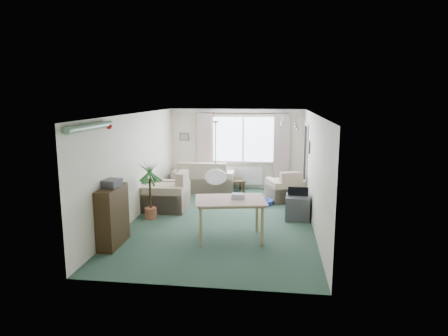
# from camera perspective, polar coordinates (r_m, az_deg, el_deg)

# --- Properties ---
(ground) EXTENTS (6.50, 6.50, 0.00)m
(ground) POSITION_cam_1_polar(r_m,az_deg,el_deg) (9.17, -0.24, -7.42)
(ground) COLOR #2A4638
(window) EXTENTS (1.80, 0.03, 1.30)m
(window) POSITION_cam_1_polar(r_m,az_deg,el_deg) (11.99, 2.76, 4.13)
(window) COLOR white
(curtain_rod) EXTENTS (2.60, 0.03, 0.03)m
(curtain_rod) POSITION_cam_1_polar(r_m,az_deg,el_deg) (11.85, 2.76, 7.79)
(curtain_rod) COLOR black
(curtain_left) EXTENTS (0.45, 0.08, 2.00)m
(curtain_left) POSITION_cam_1_polar(r_m,az_deg,el_deg) (12.07, -2.75, 3.07)
(curtain_left) COLOR beige
(curtain_right) EXTENTS (0.45, 0.08, 2.00)m
(curtain_right) POSITION_cam_1_polar(r_m,az_deg,el_deg) (11.88, 8.25, 2.86)
(curtain_right) COLOR beige
(radiator) EXTENTS (1.20, 0.10, 0.55)m
(radiator) POSITION_cam_1_polar(r_m,az_deg,el_deg) (12.12, 2.70, -1.06)
(radiator) COLOR white
(doorway) EXTENTS (0.03, 0.95, 2.00)m
(doorway) POSITION_cam_1_polar(r_m,az_deg,el_deg) (11.03, 11.57, 0.76)
(doorway) COLOR black
(pendant_lamp) EXTENTS (0.36, 0.36, 0.36)m
(pendant_lamp) POSITION_cam_1_polar(r_m,az_deg,el_deg) (6.56, -1.19, -1.27)
(pendant_lamp) COLOR white
(tinsel_garland) EXTENTS (1.60, 1.60, 0.12)m
(tinsel_garland) POSITION_cam_1_polar(r_m,az_deg,el_deg) (7.08, -18.53, 5.60)
(tinsel_garland) COLOR #196626
(bauble_cluster_a) EXTENTS (0.20, 0.20, 0.20)m
(bauble_cluster_a) POSITION_cam_1_polar(r_m,az_deg,el_deg) (9.57, 8.27, 6.78)
(bauble_cluster_a) COLOR silver
(bauble_cluster_b) EXTENTS (0.20, 0.20, 0.20)m
(bauble_cluster_b) POSITION_cam_1_polar(r_m,az_deg,el_deg) (8.38, 10.44, 6.22)
(bauble_cluster_b) COLOR silver
(wall_picture_back) EXTENTS (0.28, 0.03, 0.22)m
(wall_picture_back) POSITION_cam_1_polar(r_m,az_deg,el_deg) (12.26, -5.68, 4.47)
(wall_picture_back) COLOR brown
(wall_picture_right) EXTENTS (0.03, 0.24, 0.30)m
(wall_picture_right) POSITION_cam_1_polar(r_m,az_deg,el_deg) (9.96, 12.06, 2.93)
(wall_picture_right) COLOR brown
(sofa) EXTENTS (1.83, 1.02, 0.89)m
(sofa) POSITION_cam_1_polar(r_m,az_deg,el_deg) (11.83, -2.91, -1.12)
(sofa) COLOR beige
(sofa) RESTS_ON ground
(armchair_corner) EXTENTS (1.17, 1.14, 0.83)m
(armchair_corner) POSITION_cam_1_polar(r_m,az_deg,el_deg) (10.88, 8.87, -2.42)
(armchair_corner) COLOR beige
(armchair_corner) RESTS_ON ground
(armchair_left) EXTENTS (1.03, 1.08, 0.95)m
(armchair_left) POSITION_cam_1_polar(r_m,az_deg,el_deg) (10.01, -8.25, -3.17)
(armchair_left) COLOR #BEB28F
(armchair_left) RESTS_ON ground
(coffee_table) EXTENTS (0.90, 0.69, 0.36)m
(coffee_table) POSITION_cam_1_polar(r_m,az_deg,el_deg) (11.64, 0.92, -2.65)
(coffee_table) COLOR black
(coffee_table) RESTS_ON ground
(photo_frame) EXTENTS (0.12, 0.04, 0.16)m
(photo_frame) POSITION_cam_1_polar(r_m,az_deg,el_deg) (11.57, 1.20, -1.42)
(photo_frame) COLOR brown
(photo_frame) RESTS_ON coffee_table
(bookshelf) EXTENTS (0.32, 0.92, 1.12)m
(bookshelf) POSITION_cam_1_polar(r_m,az_deg,el_deg) (7.82, -15.62, -6.68)
(bookshelf) COLOR black
(bookshelf) RESTS_ON ground
(hifi_box) EXTENTS (0.32, 0.38, 0.14)m
(hifi_box) POSITION_cam_1_polar(r_m,az_deg,el_deg) (7.72, -15.75, -2.08)
(hifi_box) COLOR #3D3E43
(hifi_box) RESTS_ON bookshelf
(houseplant) EXTENTS (0.68, 0.68, 1.35)m
(houseplant) POSITION_cam_1_polar(r_m,az_deg,el_deg) (9.25, -10.53, -3.09)
(houseplant) COLOR #1E5830
(houseplant) RESTS_ON ground
(dining_table) EXTENTS (1.39, 1.05, 0.79)m
(dining_table) POSITION_cam_1_polar(r_m,az_deg,el_deg) (7.90, 0.89, -7.39)
(dining_table) COLOR #AC7B5D
(dining_table) RESTS_ON ground
(gift_box) EXTENTS (0.25, 0.18, 0.12)m
(gift_box) POSITION_cam_1_polar(r_m,az_deg,el_deg) (7.82, 2.03, -4.13)
(gift_box) COLOR silver
(gift_box) RESTS_ON dining_table
(tv_cube) EXTENTS (0.57, 0.62, 0.54)m
(tv_cube) POSITION_cam_1_polar(r_m,az_deg,el_deg) (9.34, 10.47, -5.53)
(tv_cube) COLOR #38393D
(tv_cube) RESTS_ON ground
(pet_bed) EXTENTS (0.64, 0.64, 0.12)m
(pet_bed) POSITION_cam_1_polar(r_m,az_deg,el_deg) (10.48, 5.44, -4.85)
(pet_bed) COLOR #202B96
(pet_bed) RESTS_ON ground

